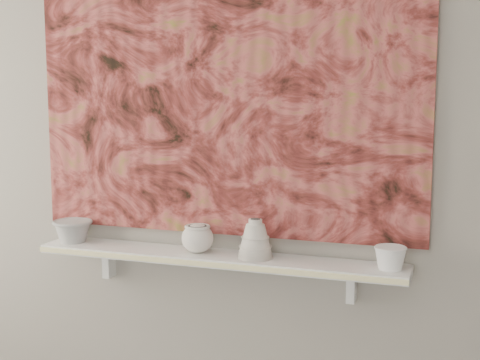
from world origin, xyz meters
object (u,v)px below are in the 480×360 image
at_px(shelf, 217,258).
at_px(bell_vessel, 255,238).
at_px(bowl_grey, 73,231).
at_px(cup_cream, 198,238).
at_px(painting, 224,87).
at_px(bowl_white, 390,258).

bearing_deg(shelf, bell_vessel, 0.00).
distance_m(bowl_grey, bell_vessel, 0.76).
xyz_separation_m(bowl_grey, cup_cream, (0.54, 0.00, 0.01)).
relative_size(cup_cream, bell_vessel, 0.83).
bearing_deg(shelf, painting, 90.00).
height_order(shelf, bowl_grey, bowl_grey).
bearing_deg(shelf, cup_cream, 180.00).
xyz_separation_m(shelf, cup_cream, (-0.08, 0.00, 0.07)).
distance_m(shelf, cup_cream, 0.10).
distance_m(painting, bowl_grey, 0.84).
bearing_deg(cup_cream, bowl_white, 0.00).
relative_size(bowl_grey, cup_cream, 1.32).
bearing_deg(bowl_white, cup_cream, 180.00).
height_order(bowl_grey, bowl_white, bowl_grey).
bearing_deg(bowl_grey, shelf, 0.00).
bearing_deg(bowl_white, bell_vessel, 180.00).
distance_m(bell_vessel, bowl_white, 0.48).
bearing_deg(bell_vessel, shelf, 180.00).
bearing_deg(painting, bowl_grey, -172.50).
relative_size(painting, bowl_grey, 9.56).
relative_size(painting, cup_cream, 12.62).
distance_m(shelf, bowl_white, 0.63).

